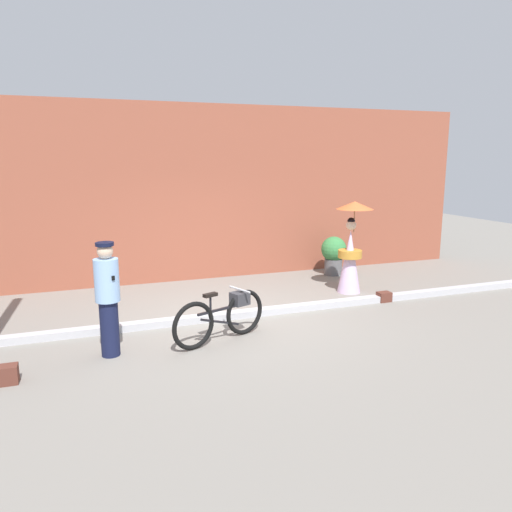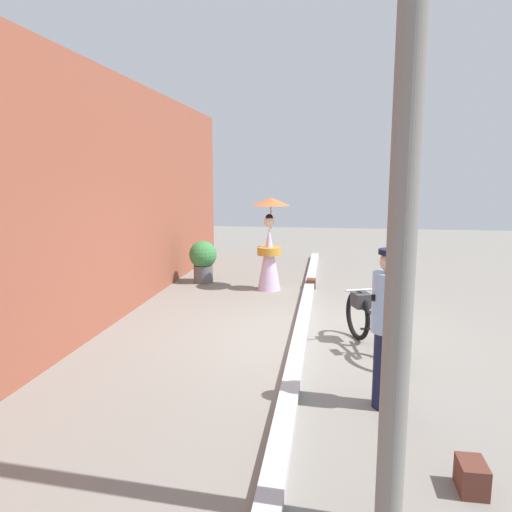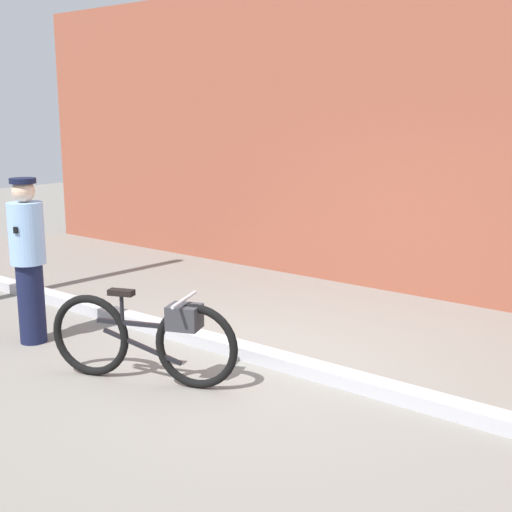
{
  "view_description": "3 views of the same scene",
  "coord_description": "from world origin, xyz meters",
  "px_view_note": "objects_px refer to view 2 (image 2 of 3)",
  "views": [
    {
      "loc": [
        -2.45,
        -7.94,
        2.77
      ],
      "look_at": [
        0.59,
        0.38,
        1.01
      ],
      "focal_mm": 34.76,
      "sensor_mm": 36.0,
      "label": 1
    },
    {
      "loc": [
        -6.92,
        -0.37,
        2.35
      ],
      "look_at": [
        -0.27,
        0.63,
        1.22
      ],
      "focal_mm": 34.07,
      "sensor_mm": 36.0,
      "label": 2
    },
    {
      "loc": [
        3.62,
        -4.65,
        2.25
      ],
      "look_at": [
        -0.13,
        0.1,
        0.96
      ],
      "focal_mm": 47.43,
      "sensor_mm": 36.0,
      "label": 3
    }
  ],
  "objects_px": {
    "backpack_spare": "(311,283)",
    "utility_pole": "(406,166)",
    "backpack_on_pavement": "(473,476)",
    "person_officer": "(388,325)",
    "potted_plant_by_door": "(204,259)",
    "person_with_parasol": "(269,245)",
    "bicycle_near_officer": "(372,321)"
  },
  "relations": [
    {
      "from": "person_with_parasol",
      "to": "bicycle_near_officer",
      "type": "bearing_deg",
      "value": -151.33
    },
    {
      "from": "person_officer",
      "to": "backpack_on_pavement",
      "type": "distance_m",
      "value": 1.57
    },
    {
      "from": "backpack_on_pavement",
      "to": "backpack_spare",
      "type": "bearing_deg",
      "value": 12.53
    },
    {
      "from": "bicycle_near_officer",
      "to": "backpack_spare",
      "type": "xyz_separation_m",
      "value": [
        3.56,
        0.94,
        -0.3
      ]
    },
    {
      "from": "person_with_parasol",
      "to": "backpack_spare",
      "type": "height_order",
      "value": "person_with_parasol"
    },
    {
      "from": "person_officer",
      "to": "utility_pole",
      "type": "relative_size",
      "value": 0.34
    },
    {
      "from": "bicycle_near_officer",
      "to": "person_with_parasol",
      "type": "height_order",
      "value": "person_with_parasol"
    },
    {
      "from": "backpack_on_pavement",
      "to": "backpack_spare",
      "type": "height_order",
      "value": "backpack_on_pavement"
    },
    {
      "from": "potted_plant_by_door",
      "to": "person_with_parasol",
      "type": "bearing_deg",
      "value": -107.32
    },
    {
      "from": "backpack_spare",
      "to": "person_with_parasol",
      "type": "bearing_deg",
      "value": 107.76
    },
    {
      "from": "bicycle_near_officer",
      "to": "backpack_spare",
      "type": "distance_m",
      "value": 3.69
    },
    {
      "from": "bicycle_near_officer",
      "to": "person_officer",
      "type": "xyz_separation_m",
      "value": [
        -1.66,
        -0.01,
        0.47
      ]
    },
    {
      "from": "person_with_parasol",
      "to": "backpack_on_pavement",
      "type": "xyz_separation_m",
      "value": [
        -6.24,
        -2.31,
        -0.81
      ]
    },
    {
      "from": "person_with_parasol",
      "to": "backpack_on_pavement",
      "type": "height_order",
      "value": "person_with_parasol"
    },
    {
      "from": "person_officer",
      "to": "potted_plant_by_door",
      "type": "height_order",
      "value": "person_officer"
    },
    {
      "from": "backpack_on_pavement",
      "to": "backpack_spare",
      "type": "distance_m",
      "value": 6.67
    },
    {
      "from": "potted_plant_by_door",
      "to": "utility_pole",
      "type": "distance_m",
      "value": 8.1
    },
    {
      "from": "bicycle_near_officer",
      "to": "utility_pole",
      "type": "distance_m",
      "value": 4.0
    },
    {
      "from": "person_officer",
      "to": "potted_plant_by_door",
      "type": "bearing_deg",
      "value": 31.46
    },
    {
      "from": "person_with_parasol",
      "to": "backpack_spare",
      "type": "distance_m",
      "value": 1.23
    },
    {
      "from": "bicycle_near_officer",
      "to": "utility_pole",
      "type": "height_order",
      "value": "utility_pole"
    },
    {
      "from": "bicycle_near_officer",
      "to": "person_with_parasol",
      "type": "distance_m",
      "value": 3.78
    },
    {
      "from": "backpack_spare",
      "to": "utility_pole",
      "type": "bearing_deg",
      "value": -173.69
    },
    {
      "from": "potted_plant_by_door",
      "to": "backpack_spare",
      "type": "xyz_separation_m",
      "value": [
        -0.2,
        -2.37,
        -0.42
      ]
    },
    {
      "from": "backpack_spare",
      "to": "utility_pole",
      "type": "height_order",
      "value": "utility_pole"
    },
    {
      "from": "bicycle_near_officer",
      "to": "backpack_spare",
      "type": "relative_size",
      "value": 6.25
    },
    {
      "from": "backpack_on_pavement",
      "to": "bicycle_near_officer",
      "type": "bearing_deg",
      "value": 9.77
    },
    {
      "from": "backpack_on_pavement",
      "to": "utility_pole",
      "type": "bearing_deg",
      "value": 127.06
    },
    {
      "from": "person_with_parasol",
      "to": "backpack_on_pavement",
      "type": "relative_size",
      "value": 6.83
    },
    {
      "from": "person_officer",
      "to": "backpack_spare",
      "type": "xyz_separation_m",
      "value": [
        5.22,
        0.95,
        -0.77
      ]
    },
    {
      "from": "bicycle_near_officer",
      "to": "person_with_parasol",
      "type": "relative_size",
      "value": 0.85
    },
    {
      "from": "potted_plant_by_door",
      "to": "person_officer",
      "type": "bearing_deg",
      "value": -148.54
    }
  ]
}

